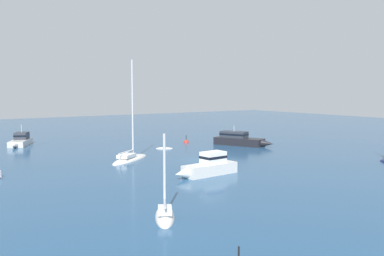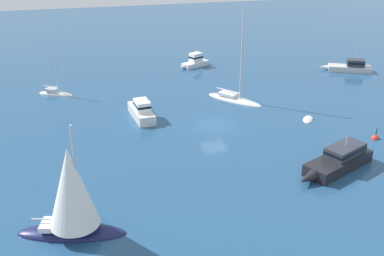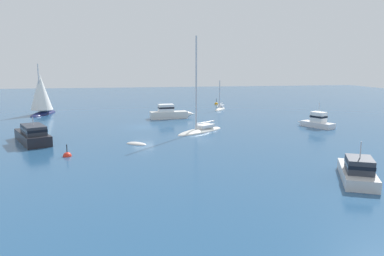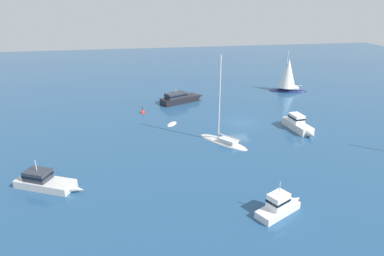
% 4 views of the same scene
% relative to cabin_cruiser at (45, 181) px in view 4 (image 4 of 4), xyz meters
% --- Properties ---
extents(ground_plane, '(160.00, 160.00, 0.00)m').
position_rel_cabin_cruiser_xyz_m(ground_plane, '(24.32, 13.56, -0.66)').
color(ground_plane, navy).
extents(cabin_cruiser, '(7.05, 4.42, 2.83)m').
position_rel_cabin_cruiser_xyz_m(cabin_cruiser, '(0.00, 0.00, 0.00)').
color(cabin_cruiser, silver).
rests_on(cabin_cruiser, ground).
extents(yacht, '(5.92, 6.94, 11.41)m').
position_rel_cabin_cruiser_xyz_m(yacht, '(19.84, 7.07, -0.44)').
color(yacht, silver).
rests_on(yacht, ground).
extents(dinghy, '(2.13, 2.42, 0.41)m').
position_rel_cabin_cruiser_xyz_m(dinghy, '(14.27, 14.71, -0.66)').
color(dinghy, silver).
rests_on(dinghy, ground).
extents(sailboat, '(7.58, 4.06, 8.40)m').
position_rel_cabin_cruiser_xyz_m(sailboat, '(38.88, 28.66, 2.15)').
color(sailboat, '#191E4C').
rests_on(sailboat, ground).
extents(launch, '(2.26, 6.76, 2.09)m').
position_rel_cabin_cruiser_xyz_m(launch, '(31.27, 9.34, 0.13)').
color(launch, silver).
rests_on(launch, ground).
extents(cabin_cruiser_1, '(8.42, 5.00, 2.66)m').
position_rel_cabin_cruiser_xyz_m(cabin_cruiser_1, '(17.10, 25.14, 0.13)').
color(cabin_cruiser_1, black).
rests_on(cabin_cruiser_1, ground).
extents(launch_1, '(5.13, 3.32, 3.11)m').
position_rel_cabin_cruiser_xyz_m(launch_1, '(20.50, -8.04, 0.08)').
color(launch_1, white).
rests_on(launch_1, ground).
extents(channel_buoy, '(0.74, 0.74, 1.42)m').
position_rel_cabin_cruiser_xyz_m(channel_buoy, '(10.32, 20.75, -0.65)').
color(channel_buoy, red).
rests_on(channel_buoy, ground).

